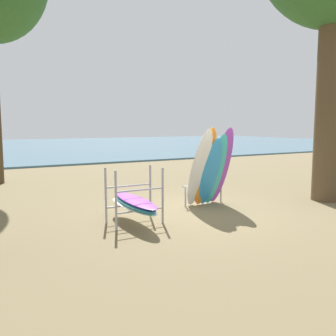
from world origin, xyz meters
The scene contains 4 objects.
ground_plane centered at (0.00, 0.00, 0.00)m, with size 80.00×80.00×0.00m, color brown.
lake_water centered at (0.00, 29.98, 0.05)m, with size 80.00×36.00×0.10m, color #477084.
leaning_board_pile centered at (0.44, 0.39, 1.01)m, with size 1.33×0.95×2.12m.
board_storage_rack centered at (-2.02, -0.15, 0.47)m, with size 1.15×2.13×1.25m.
Camera 1 is at (-5.30, -7.40, 2.18)m, focal length 39.08 mm.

